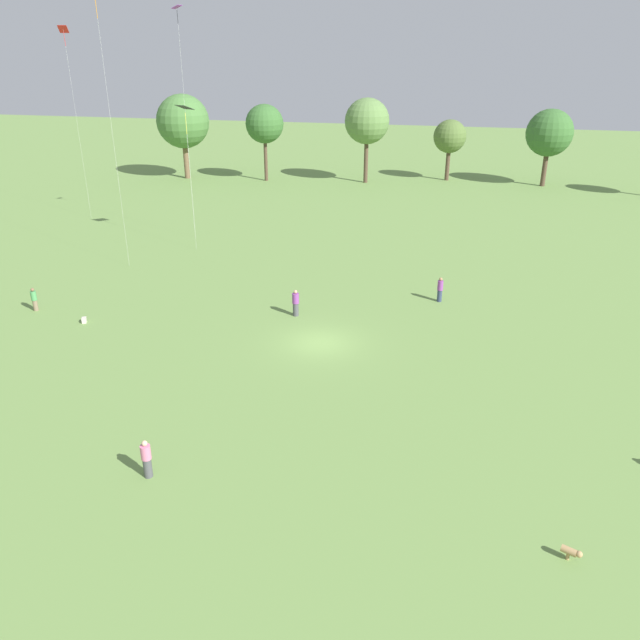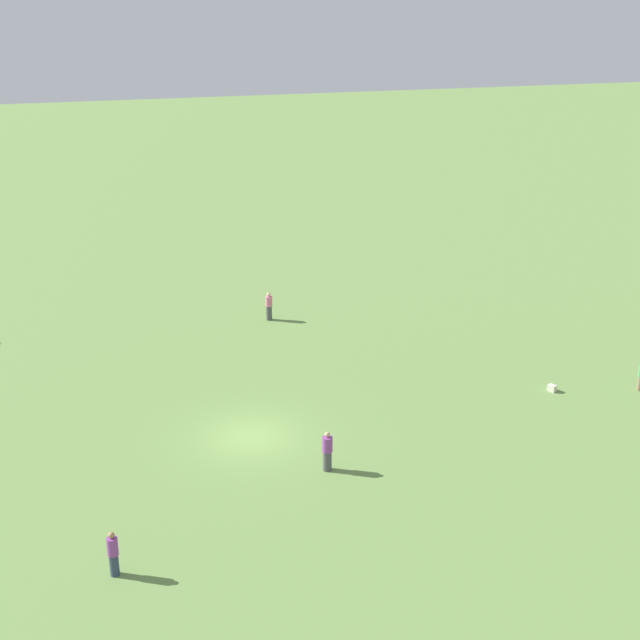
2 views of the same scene
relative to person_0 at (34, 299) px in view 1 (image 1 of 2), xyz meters
The scene contains 15 objects.
ground_plane 20.32m from the person_0, ahead, with size 240.00×240.00×0.00m, color #6B8E47.
tree_0 48.33m from the person_0, 102.15° to the left, with size 7.06×7.06×11.13m.
tree_1 48.21m from the person_0, 88.63° to the left, with size 5.03×5.03×9.97m.
tree_2 52.15m from the person_0, 73.65° to the left, with size 5.82×5.82×10.85m.
tree_3 59.55m from the person_0, 64.98° to the left, with size 4.35×4.35×8.00m.
tree_4 64.96m from the person_0, 54.52° to the left, with size 5.88×5.88×9.69m.
person_0 is the anchor object (origin of this frame).
person_2 17.98m from the person_0, 10.60° to the left, with size 0.64×0.64×1.84m.
person_3 28.17m from the person_0, 16.93° to the left, with size 0.45×0.45×1.79m.
person_4 21.99m from the person_0, 42.31° to the right, with size 0.57×0.57×1.78m.
kite_1 30.89m from the person_0, 114.23° to the left, with size 1.01×0.82×18.62m.
kite_2 19.91m from the person_0, 72.92° to the left, with size 1.54×1.50×12.35m.
kite_3 26.13m from the person_0, 80.47° to the left, with size 0.78×0.81×19.89m.
dog_0 36.51m from the person_0, 25.36° to the right, with size 0.73×0.48×0.55m.
picnic_bag_0 4.60m from the person_0, 13.74° to the right, with size 0.44×0.50×0.35m.
Camera 1 is at (8.02, -33.54, 16.58)m, focal length 35.00 mm.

